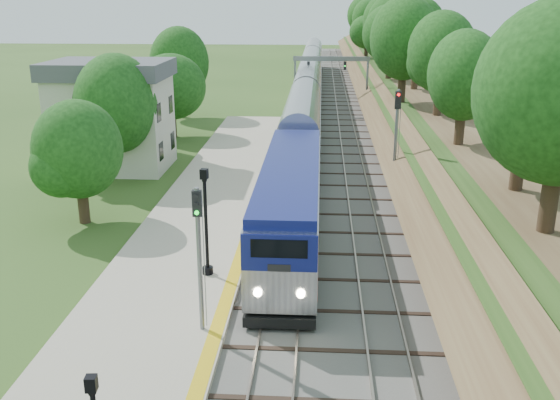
# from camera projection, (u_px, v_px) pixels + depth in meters

# --- Properties ---
(trackbed) EXTENTS (9.50, 170.00, 0.28)m
(trackbed) POSITION_uv_depth(u_px,v_px,m) (325.00, 105.00, 74.86)
(trackbed) COLOR #4C4944
(trackbed) RESTS_ON ground
(platform) EXTENTS (6.40, 68.00, 0.38)m
(platform) POSITION_uv_depth(u_px,v_px,m) (195.00, 235.00, 33.52)
(platform) COLOR #ACA38B
(platform) RESTS_ON ground
(yellow_stripe) EXTENTS (0.55, 68.00, 0.01)m
(yellow_stripe) POSITION_uv_depth(u_px,v_px,m) (247.00, 233.00, 33.29)
(yellow_stripe) COLOR gold
(yellow_stripe) RESTS_ON platform
(embankment) EXTENTS (10.64, 170.00, 11.70)m
(embankment) POSITION_uv_depth(u_px,v_px,m) (396.00, 90.00, 73.76)
(embankment) COLOR brown
(embankment) RESTS_ON ground
(station_building) EXTENTS (8.60, 6.60, 8.00)m
(station_building) POSITION_uv_depth(u_px,v_px,m) (112.00, 115.00, 46.14)
(station_building) COLOR beige
(station_building) RESTS_ON ground
(signal_gantry) EXTENTS (8.40, 0.38, 6.20)m
(signal_gantry) POSITION_uv_depth(u_px,v_px,m) (331.00, 69.00, 68.60)
(signal_gantry) COLOR slate
(signal_gantry) RESTS_ON ground
(trees_behind_platform) EXTENTS (7.82, 53.32, 7.21)m
(trees_behind_platform) POSITION_uv_depth(u_px,v_px,m) (108.00, 136.00, 36.97)
(trees_behind_platform) COLOR #332316
(trees_behind_platform) RESTS_ON ground
(train) EXTENTS (2.90, 96.46, 4.26)m
(train) POSITION_uv_depth(u_px,v_px,m) (308.00, 95.00, 68.13)
(train) COLOR black
(train) RESTS_ON trackbed
(lamppost_far) EXTENTS (0.49, 0.49, 4.94)m
(lamppost_far) POSITION_uv_depth(u_px,v_px,m) (206.00, 228.00, 27.71)
(lamppost_far) COLOR black
(lamppost_far) RESTS_ON platform
(signal_platform) EXTENTS (0.33, 0.26, 5.60)m
(signal_platform) POSITION_uv_depth(u_px,v_px,m) (199.00, 245.00, 22.61)
(signal_platform) COLOR slate
(signal_platform) RESTS_ON platform
(signal_farside) EXTENTS (0.38, 0.30, 6.85)m
(signal_farside) POSITION_uv_depth(u_px,v_px,m) (396.00, 132.00, 39.19)
(signal_farside) COLOR slate
(signal_farside) RESTS_ON ground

